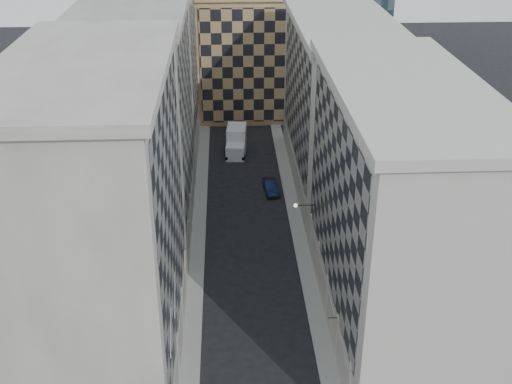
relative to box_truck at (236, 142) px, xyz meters
name	(u,v)px	position (x,y,z in m)	size (l,w,h in m)	color
sidewalk_west	(199,232)	(-4.46, -21.21, -1.39)	(1.50, 100.00, 0.15)	gray
sidewalk_east	(298,230)	(6.04, -21.21, -1.39)	(1.50, 100.00, 0.15)	gray
bldg_left_a	(103,227)	(-10.09, -40.21, 10.36)	(10.80, 22.80, 23.70)	gray
bldg_left_b	(139,122)	(-10.09, -18.21, 9.86)	(10.80, 22.80, 22.70)	gray
bldg_left_c	(158,67)	(-10.09, 3.79, 9.36)	(10.80, 22.80, 21.70)	gray
bldg_right_a	(394,211)	(11.67, -36.21, 8.86)	(10.80, 26.80, 20.70)	#B4B0A5
bldg_right_b	(338,103)	(11.68, -9.21, 8.38)	(10.80, 28.80, 19.70)	#B4B0A5
tan_block	(251,51)	(2.79, 16.68, 7.97)	(16.80, 14.80, 18.80)	#A78458
flagpoles_left	(173,313)	(-5.11, -45.21, 6.53)	(0.10, 6.33, 2.33)	gray
bracket_lamp	(297,205)	(5.17, -27.21, 4.73)	(1.98, 0.36, 0.36)	black
box_truck	(236,142)	(0.00, 0.00, 0.00)	(3.00, 6.32, 3.37)	white
dark_car	(271,187)	(3.78, -12.10, -0.78)	(1.45, 4.17, 1.37)	#10193B
shop_sign	(331,322)	(6.21, -41.41, 2.37)	(0.76, 0.66, 0.74)	black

